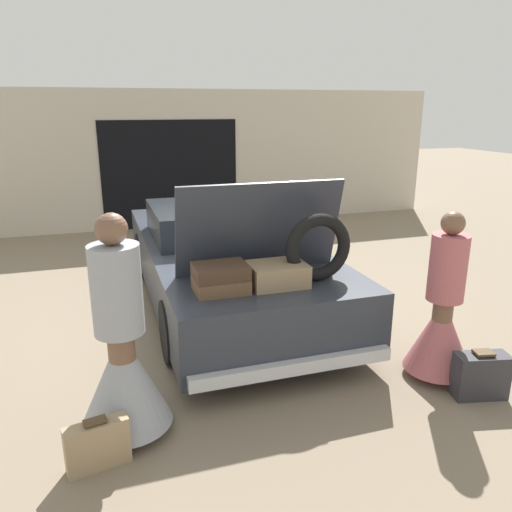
{
  "coord_description": "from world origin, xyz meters",
  "views": [
    {
      "loc": [
        -1.51,
        -5.94,
        2.46
      ],
      "look_at": [
        0.0,
        -1.27,
        0.99
      ],
      "focal_mm": 35.0,
      "sensor_mm": 36.0,
      "label": 1
    }
  ],
  "objects_px": {
    "suitcase_beside_left_person": "(98,445)",
    "person_right": "(442,321)",
    "person_left": "(123,360)",
    "car": "(226,259)",
    "suitcase_beside_right_person": "(480,375)"
  },
  "relations": [
    {
      "from": "person_left",
      "to": "suitcase_beside_left_person",
      "type": "relative_size",
      "value": 3.84
    },
    {
      "from": "person_left",
      "to": "person_right",
      "type": "xyz_separation_m",
      "value": [
        2.86,
        -0.03,
        -0.06
      ]
    },
    {
      "from": "car",
      "to": "person_left",
      "type": "relative_size",
      "value": 2.68
    },
    {
      "from": "person_right",
      "to": "suitcase_beside_left_person",
      "type": "distance_m",
      "value": 3.13
    },
    {
      "from": "car",
      "to": "suitcase_beside_right_person",
      "type": "bearing_deg",
      "value": -61.36
    },
    {
      "from": "person_left",
      "to": "suitcase_beside_right_person",
      "type": "distance_m",
      "value": 3.04
    },
    {
      "from": "person_right",
      "to": "suitcase_beside_right_person",
      "type": "relative_size",
      "value": 3.23
    },
    {
      "from": "person_right",
      "to": "car",
      "type": "bearing_deg",
      "value": 38.65
    },
    {
      "from": "car",
      "to": "suitcase_beside_left_person",
      "type": "distance_m",
      "value": 3.24
    },
    {
      "from": "car",
      "to": "person_left",
      "type": "bearing_deg",
      "value": -120.82
    },
    {
      "from": "person_right",
      "to": "suitcase_beside_left_person",
      "type": "xyz_separation_m",
      "value": [
        -3.08,
        -0.34,
        -0.38
      ]
    },
    {
      "from": "person_left",
      "to": "suitcase_beside_right_person",
      "type": "relative_size",
      "value": 3.56
    },
    {
      "from": "suitcase_beside_left_person",
      "to": "person_right",
      "type": "bearing_deg",
      "value": 6.21
    },
    {
      "from": "car",
      "to": "suitcase_beside_left_person",
      "type": "height_order",
      "value": "car"
    },
    {
      "from": "person_right",
      "to": "suitcase_beside_left_person",
      "type": "height_order",
      "value": "person_right"
    }
  ]
}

